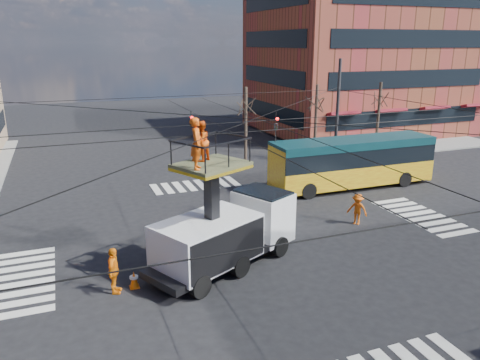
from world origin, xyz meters
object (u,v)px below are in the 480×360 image
utility_truck (226,219)px  worker_ground (114,271)px  flagger (357,209)px  traffic_cone (134,279)px  city_bus (353,161)px

utility_truck → worker_ground: utility_truck is taller
flagger → worker_ground: bearing=-116.7°
traffic_cone → worker_ground: size_ratio=0.37×
utility_truck → traffic_cone: utility_truck is taller
utility_truck → flagger: bearing=-12.8°
utility_truck → city_bus: bearing=7.4°
utility_truck → flagger: utility_truck is taller
utility_truck → city_bus: 13.72m
flagger → traffic_cone: bearing=-116.6°
flagger → utility_truck: bearing=-114.9°
worker_ground → flagger: (12.63, 2.64, -0.09)m
city_bus → utility_truck: bearing=-146.0°
flagger → city_bus: bearing=110.0°
traffic_cone → worker_ground: bearing=-168.6°
utility_truck → traffic_cone: bearing=162.0°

